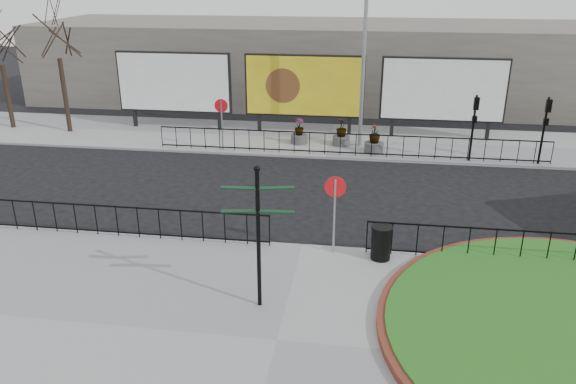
% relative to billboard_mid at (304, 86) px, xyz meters
% --- Properties ---
extents(ground, '(90.00, 90.00, 0.00)m').
position_rel_billboard_mid_xyz_m(ground, '(1.50, -12.97, -2.60)').
color(ground, black).
rests_on(ground, ground).
extents(pavement_near, '(30.00, 10.00, 0.12)m').
position_rel_billboard_mid_xyz_m(pavement_near, '(1.50, -17.97, -2.54)').
color(pavement_near, gray).
rests_on(pavement_near, ground).
extents(pavement_far, '(44.00, 6.00, 0.12)m').
position_rel_billboard_mid_xyz_m(pavement_far, '(1.50, -0.97, -2.54)').
color(pavement_far, gray).
rests_on(pavement_far, ground).
extents(railing_near_left, '(10.00, 0.10, 1.10)m').
position_rel_billboard_mid_xyz_m(railing_near_left, '(-4.50, -13.27, -1.93)').
color(railing_near_left, black).
rests_on(railing_near_left, pavement_near).
extents(railing_near_right, '(9.00, 0.10, 1.10)m').
position_rel_billboard_mid_xyz_m(railing_near_right, '(8.00, -13.27, -1.93)').
color(railing_near_right, black).
rests_on(railing_near_right, pavement_near).
extents(railing_far, '(18.00, 0.10, 1.10)m').
position_rel_billboard_mid_xyz_m(railing_far, '(2.50, -3.67, -1.93)').
color(railing_far, black).
rests_on(railing_far, pavement_far).
extents(speed_sign_far, '(0.64, 0.07, 2.47)m').
position_rel_billboard_mid_xyz_m(speed_sign_far, '(-3.50, -3.57, -0.68)').
color(speed_sign_far, gray).
rests_on(speed_sign_far, pavement_far).
extents(speed_sign_near, '(0.64, 0.07, 2.47)m').
position_rel_billboard_mid_xyz_m(speed_sign_near, '(2.50, -13.37, -0.68)').
color(speed_sign_near, gray).
rests_on(speed_sign_near, pavement_near).
extents(billboard_left, '(6.20, 0.31, 4.10)m').
position_rel_billboard_mid_xyz_m(billboard_left, '(-7.00, 0.00, 0.00)').
color(billboard_left, black).
rests_on(billboard_left, pavement_far).
extents(billboard_mid, '(6.20, 0.31, 4.10)m').
position_rel_billboard_mid_xyz_m(billboard_mid, '(0.00, 0.00, 0.00)').
color(billboard_mid, black).
rests_on(billboard_mid, pavement_far).
extents(billboard_right, '(6.20, 0.31, 4.10)m').
position_rel_billboard_mid_xyz_m(billboard_right, '(7.00, 0.00, 0.00)').
color(billboard_right, black).
rests_on(billboard_right, pavement_far).
extents(lamp_post, '(0.74, 0.18, 9.23)m').
position_rel_billboard_mid_xyz_m(lamp_post, '(3.01, -1.97, 2.23)').
color(lamp_post, gray).
rests_on(lamp_post, pavement_far).
extents(signal_pole_a, '(0.22, 0.26, 3.00)m').
position_rel_billboard_mid_xyz_m(signal_pole_a, '(8.00, -3.63, -0.50)').
color(signal_pole_a, black).
rests_on(signal_pole_a, pavement_far).
extents(signal_pole_b, '(0.22, 0.26, 3.00)m').
position_rel_billboard_mid_xyz_m(signal_pole_b, '(11.00, -3.63, -0.50)').
color(signal_pole_b, black).
rests_on(signal_pole_b, pavement_far).
extents(tree_left, '(2.00, 2.00, 7.00)m').
position_rel_billboard_mid_xyz_m(tree_left, '(-12.50, -1.47, 1.02)').
color(tree_left, '#2D2119').
rests_on(tree_left, pavement_far).
extents(tree_mid, '(2.00, 2.00, 6.20)m').
position_rel_billboard_mid_xyz_m(tree_mid, '(-16.00, -1.17, 0.62)').
color(tree_mid, '#2D2119').
rests_on(tree_mid, pavement_far).
extents(building_backdrop, '(40.00, 10.00, 5.00)m').
position_rel_billboard_mid_xyz_m(building_backdrop, '(1.50, 9.03, -0.10)').
color(building_backdrop, slate).
rests_on(building_backdrop, ground).
extents(fingerpost_sign, '(1.79, 0.49, 3.81)m').
position_rel_billboard_mid_xyz_m(fingerpost_sign, '(0.82, -16.55, -0.18)').
color(fingerpost_sign, black).
rests_on(fingerpost_sign, pavement_near).
extents(litter_bin, '(0.64, 0.64, 1.05)m').
position_rel_billboard_mid_xyz_m(litter_bin, '(3.93, -13.57, -1.95)').
color(litter_bin, black).
rests_on(litter_bin, pavement_near).
extents(planter_a, '(0.84, 0.84, 1.28)m').
position_rel_billboard_mid_xyz_m(planter_a, '(0.00, -1.97, -2.02)').
color(planter_a, '#4C4C4F').
rests_on(planter_a, pavement_far).
extents(planter_b, '(0.85, 0.85, 1.35)m').
position_rel_billboard_mid_xyz_m(planter_b, '(2.09, -1.97, -1.97)').
color(planter_b, '#4C4C4F').
rests_on(planter_b, pavement_far).
extents(planter_c, '(0.90, 0.90, 1.42)m').
position_rel_billboard_mid_xyz_m(planter_c, '(3.70, -2.93, -1.95)').
color(planter_c, '#4C4C4F').
rests_on(planter_c, pavement_far).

